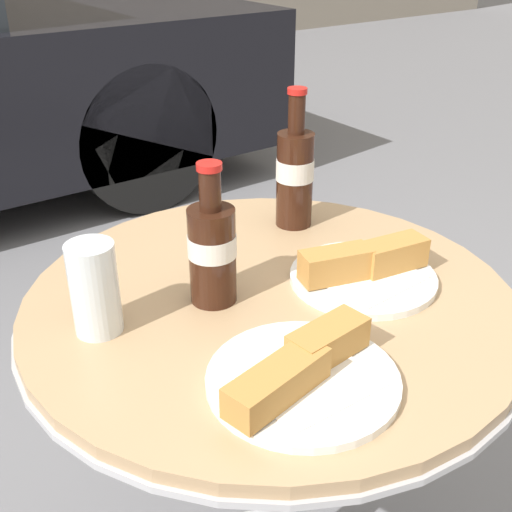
{
  "coord_description": "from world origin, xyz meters",
  "views": [
    {
      "loc": [
        -0.51,
        -0.67,
        1.23
      ],
      "look_at": [
        0.0,
        0.04,
        0.76
      ],
      "focal_mm": 45.0,
      "sensor_mm": 36.0,
      "label": 1
    }
  ],
  "objects_px": {
    "cola_bottle_left": "(295,173)",
    "drinking_glass": "(95,292)",
    "bistro_table": "(269,362)",
    "lunch_plate_far": "(302,373)",
    "cola_bottle_right": "(212,249)",
    "lunch_plate_near": "(364,270)"
  },
  "relations": [
    {
      "from": "lunch_plate_near",
      "to": "lunch_plate_far",
      "type": "relative_size",
      "value": 0.94
    },
    {
      "from": "cola_bottle_right",
      "to": "lunch_plate_near",
      "type": "height_order",
      "value": "cola_bottle_right"
    },
    {
      "from": "cola_bottle_left",
      "to": "lunch_plate_near",
      "type": "bearing_deg",
      "value": -100.75
    },
    {
      "from": "bistro_table",
      "to": "cola_bottle_left",
      "type": "relative_size",
      "value": 3.0
    },
    {
      "from": "bistro_table",
      "to": "drinking_glass",
      "type": "relative_size",
      "value": 5.72
    },
    {
      "from": "lunch_plate_far",
      "to": "lunch_plate_near",
      "type": "bearing_deg",
      "value": 30.35
    },
    {
      "from": "bistro_table",
      "to": "lunch_plate_far",
      "type": "distance_m",
      "value": 0.27
    },
    {
      "from": "bistro_table",
      "to": "lunch_plate_near",
      "type": "relative_size",
      "value": 3.3
    },
    {
      "from": "bistro_table",
      "to": "cola_bottle_left",
      "type": "xyz_separation_m",
      "value": [
        0.19,
        0.18,
        0.23
      ]
    },
    {
      "from": "lunch_plate_far",
      "to": "cola_bottle_right",
      "type": "bearing_deg",
      "value": 85.33
    },
    {
      "from": "cola_bottle_left",
      "to": "cola_bottle_right",
      "type": "relative_size",
      "value": 1.17
    },
    {
      "from": "lunch_plate_far",
      "to": "cola_bottle_left",
      "type": "bearing_deg",
      "value": 52.59
    },
    {
      "from": "lunch_plate_near",
      "to": "lunch_plate_far",
      "type": "height_order",
      "value": "lunch_plate_near"
    },
    {
      "from": "cola_bottle_left",
      "to": "drinking_glass",
      "type": "xyz_separation_m",
      "value": [
        -0.44,
        -0.12,
        -0.04
      ]
    },
    {
      "from": "bistro_table",
      "to": "lunch_plate_far",
      "type": "relative_size",
      "value": 3.11
    },
    {
      "from": "cola_bottle_right",
      "to": "lunch_plate_far",
      "type": "height_order",
      "value": "cola_bottle_right"
    },
    {
      "from": "drinking_glass",
      "to": "lunch_plate_near",
      "type": "distance_m",
      "value": 0.42
    },
    {
      "from": "cola_bottle_left",
      "to": "drinking_glass",
      "type": "height_order",
      "value": "cola_bottle_left"
    },
    {
      "from": "lunch_plate_near",
      "to": "cola_bottle_left",
      "type": "bearing_deg",
      "value": 79.25
    },
    {
      "from": "bistro_table",
      "to": "cola_bottle_left",
      "type": "bearing_deg",
      "value": 43.44
    },
    {
      "from": "drinking_glass",
      "to": "lunch_plate_near",
      "type": "height_order",
      "value": "drinking_glass"
    },
    {
      "from": "drinking_glass",
      "to": "bistro_table",
      "type": "bearing_deg",
      "value": -14.14
    }
  ]
}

